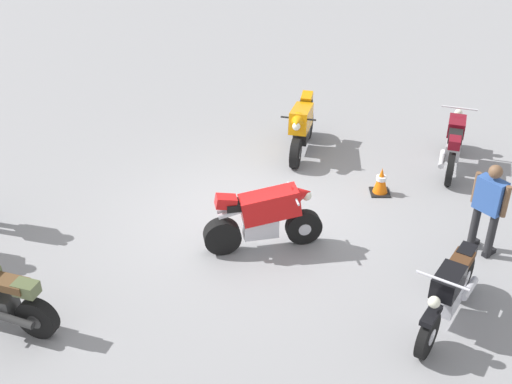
% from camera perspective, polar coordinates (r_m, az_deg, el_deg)
% --- Properties ---
extents(ground_plane, '(40.00, 40.00, 0.00)m').
position_cam_1_polar(ground_plane, '(11.30, -0.99, -2.24)').
color(ground_plane, gray).
extents(motorcycle_black_cruiser, '(1.24, 1.82, 1.09)m').
position_cam_1_polar(motorcycle_black_cruiser, '(9.24, 16.82, -8.59)').
color(motorcycle_black_cruiser, black).
rests_on(motorcycle_black_cruiser, ground).
extents(motorcycle_red_sportbike, '(1.95, 0.75, 1.14)m').
position_cam_1_polar(motorcycle_red_sportbike, '(10.24, 0.74, -2.18)').
color(motorcycle_red_sportbike, black).
rests_on(motorcycle_red_sportbike, ground).
extents(motorcycle_maroon_cruiser, '(0.92, 2.03, 1.09)m').
position_cam_1_polar(motorcycle_maroon_cruiser, '(13.20, 17.18, 4.16)').
color(motorcycle_maroon_cruiser, black).
rests_on(motorcycle_maroon_cruiser, ground).
extents(motorcycle_orange_sportbike, '(0.77, 1.95, 1.14)m').
position_cam_1_polar(motorcycle_orange_sportbike, '(13.20, 4.07, 5.90)').
color(motorcycle_orange_sportbike, black).
rests_on(motorcycle_orange_sportbike, ground).
extents(person_in_blue_shirt, '(0.50, 0.55, 1.59)m').
position_cam_1_polar(person_in_blue_shirt, '(10.60, 19.99, -1.07)').
color(person_in_blue_shirt, '#262628').
rests_on(person_in_blue_shirt, ground).
extents(traffic_cone, '(0.36, 0.36, 0.53)m').
position_cam_1_polar(traffic_cone, '(12.07, 11.08, 0.97)').
color(traffic_cone, black).
rests_on(traffic_cone, ground).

